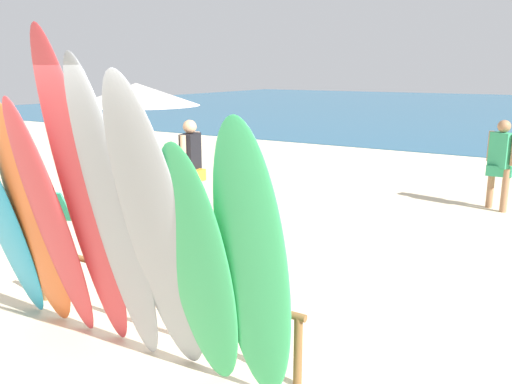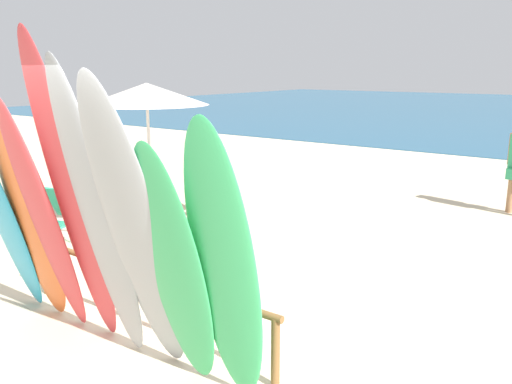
{
  "view_description": "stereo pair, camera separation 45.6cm",
  "coord_description": "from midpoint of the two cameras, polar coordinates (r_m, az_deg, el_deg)",
  "views": [
    {
      "loc": [
        3.26,
        -3.4,
        2.48
      ],
      "look_at": [
        0.0,
        1.88,
        1.03
      ],
      "focal_mm": 37.37,
      "sensor_mm": 36.0,
      "label": 1
    },
    {
      "loc": [
        3.64,
        -3.15,
        2.48
      ],
      "look_at": [
        0.0,
        1.88,
        1.03
      ],
      "focal_mm": 37.37,
      "sensor_mm": 36.0,
      "label": 2
    }
  ],
  "objects": [
    {
      "name": "ground",
      "position": [
        17.79,
        20.24,
        4.3
      ],
      "size": [
        60.0,
        60.0,
        0.0
      ],
      "primitive_type": "plane",
      "color": "beige"
    },
    {
      "name": "beach_chair_red",
      "position": [
        8.15,
        -23.09,
        -2.56
      ],
      "size": [
        0.69,
        0.85,
        0.79
      ],
      "rotation": [
        0.0,
        0.0,
        0.29
      ],
      "color": "#B7B7BC",
      "rests_on": "ground"
    },
    {
      "name": "surfboard_red_2",
      "position": [
        5.09,
        -23.44,
        -3.22
      ],
      "size": [
        0.55,
        0.72,
        2.28
      ],
      "primitive_type": "ellipsoid",
      "rotation": [
        0.26,
        0.0,
        -0.08
      ],
      "color": "#D13D42",
      "rests_on": "ground"
    },
    {
      "name": "surfboard_grey_4",
      "position": [
        4.41,
        -17.72,
        -2.96
      ],
      "size": [
        0.56,
        0.74,
        2.61
      ],
      "primitive_type": "ellipsoid",
      "rotation": [
        0.24,
        0.0,
        -0.07
      ],
      "color": "#999EA3",
      "rests_on": "ground"
    },
    {
      "name": "surfboard_green_6",
      "position": [
        4.01,
        -9.34,
        -8.52
      ],
      "size": [
        0.57,
        0.6,
        2.02
      ],
      "primitive_type": "ellipsoid",
      "rotation": [
        0.26,
        0.0,
        -0.0
      ],
      "color": "#38B266",
      "rests_on": "ground"
    },
    {
      "name": "surfboard_rack",
      "position": [
        5.15,
        -13.85,
        -9.81
      ],
      "size": [
        3.22,
        0.07,
        0.63
      ],
      "color": "brown",
      "rests_on": "ground"
    },
    {
      "name": "surfboard_orange_1",
      "position": [
        5.43,
        -24.98,
        -2.75
      ],
      "size": [
        0.61,
        0.59,
        2.21
      ],
      "primitive_type": "ellipsoid",
      "rotation": [
        0.22,
        0.0,
        0.06
      ],
      "color": "orange",
      "rests_on": "ground"
    },
    {
      "name": "beachgoer_by_water",
      "position": [
        8.98,
        -8.46,
        3.2
      ],
      "size": [
        0.43,
        0.61,
        1.65
      ],
      "rotation": [
        0.0,
        0.0,
        1.8
      ],
      "color": "tan",
      "rests_on": "ground"
    },
    {
      "name": "surfboard_green_7",
      "position": [
        3.76,
        -3.85,
        -8.31
      ],
      "size": [
        0.58,
        0.57,
        2.21
      ],
      "primitive_type": "ellipsoid",
      "rotation": [
        0.21,
        0.0,
        0.03
      ],
      "color": "#38B266",
      "rests_on": "ground"
    },
    {
      "name": "beach_umbrella",
      "position": [
        8.06,
        -14.29,
        10.07
      ],
      "size": [
        1.83,
        1.83,
        2.27
      ],
      "color": "silver",
      "rests_on": "ground"
    },
    {
      "name": "beachgoer_photographing",
      "position": [
        10.2,
        23.58,
        3.27
      ],
      "size": [
        0.51,
        0.4,
        1.61
      ],
      "rotation": [
        0.0,
        0.0,
        2.52
      ],
      "color": "#9E704C",
      "rests_on": "ground"
    },
    {
      "name": "surfboard_grey_5",
      "position": [
        4.09,
        -13.59,
        -4.76
      ],
      "size": [
        0.64,
        0.9,
        2.49
      ],
      "primitive_type": "ellipsoid",
      "rotation": [
        0.31,
        0.0,
        0.08
      ],
      "color": "#999EA3",
      "rests_on": "ground"
    },
    {
      "name": "surfboard_red_3",
      "position": [
        4.73,
        -20.63,
        -0.79
      ],
      "size": [
        0.56,
        0.71,
        2.82
      ],
      "primitive_type": "ellipsoid",
      "rotation": [
        0.22,
        0.0,
        -0.05
      ],
      "color": "#D13D42",
      "rests_on": "ground"
    },
    {
      "name": "surfboard_teal_0",
      "position": [
        5.77,
        -27.5,
        -2.79
      ],
      "size": [
        0.61,
        0.68,
        2.09
      ],
      "primitive_type": "ellipsoid",
      "rotation": [
        0.27,
        0.0,
        -0.08
      ],
      "color": "#289EC6",
      "rests_on": "ground"
    }
  ]
}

